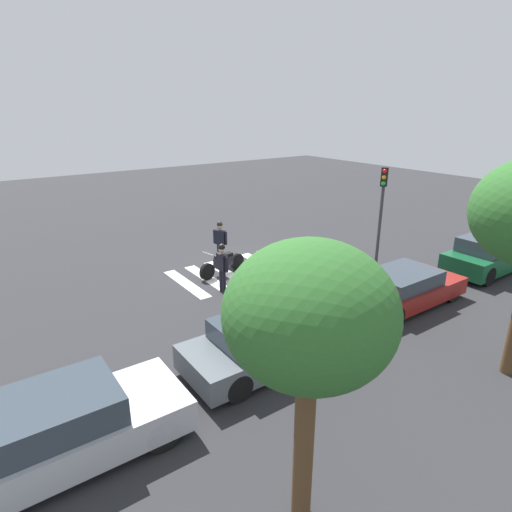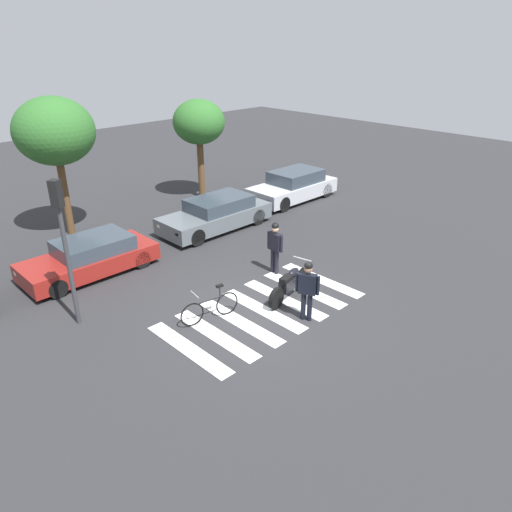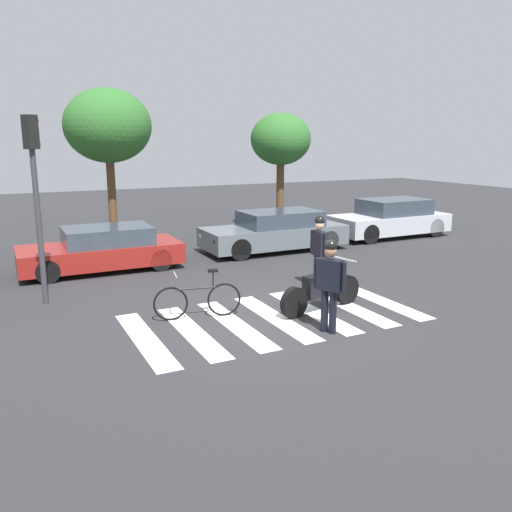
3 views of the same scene
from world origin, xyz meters
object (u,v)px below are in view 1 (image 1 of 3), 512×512
Objects in this scene: officer_by_motorcycle at (220,239)px; police_motorcycle at (223,263)px; car_silver_sedan at (61,429)px; officer_on_foot at (222,265)px; car_green_compact at (488,255)px; car_maroon_wagon at (404,288)px; car_grey_coupe at (272,340)px; traffic_light_pole at (382,203)px; leaning_bicycle at (285,257)px.

police_motorcycle is at bearing 62.62° from officer_by_motorcycle.
officer_by_motorcycle is at bearing -136.49° from car_silver_sedan.
officer_on_foot reaches higher than car_green_compact.
car_grey_coupe is at bearing 1.64° from car_maroon_wagon.
traffic_light_pole reaches higher than car_grey_coupe.
officer_by_motorcycle is 10.71m from car_silver_sedan.
police_motorcycle is 6.51m from traffic_light_pole.
car_green_compact is at bearing 139.19° from officer_by_motorcycle.
officer_by_motorcycle is at bearing -40.81° from car_green_compact.
police_motorcycle is at bearing -58.80° from car_maroon_wagon.
car_maroon_wagon is 3.79m from traffic_light_pole.
traffic_light_pole is at bearing 137.72° from leaning_bicycle.
car_silver_sedan is at bearing 3.70° from car_grey_coupe.
traffic_light_pole is at bearing -124.00° from car_maroon_wagon.
car_grey_coupe is at bearing 20.52° from traffic_light_pole.
car_maroon_wagon is (-0.96, 5.03, 0.20)m from leaning_bicycle.
officer_on_foot reaches higher than officer_by_motorcycle.
officer_by_motorcycle is 0.41× the size of car_maroon_wagon.
car_maroon_wagon is (-4.36, 4.26, -0.46)m from officer_on_foot.
leaning_bicycle is 3.55m from officer_on_foot.
police_motorcycle is 1.42m from officer_by_motorcycle.
traffic_light_pole is (-4.62, 4.31, 1.71)m from officer_by_motorcycle.
traffic_light_pole reaches higher than car_silver_sedan.
police_motorcycle is 6.26m from car_grey_coupe.
car_silver_sedan is at bearing 43.51° from officer_by_motorcycle.
car_maroon_wagon is (-2.88, 6.88, -0.45)m from officer_by_motorcycle.
car_green_compact is 5.16m from car_maroon_wagon.
officer_by_motorcycle is at bearing -110.92° from car_grey_coupe.
officer_on_foot is at bearing -24.40° from car_green_compact.
leaning_bicycle is 7.96m from car_green_compact.
car_green_compact reaches higher than police_motorcycle.
car_silver_sedan reaches higher than leaning_bicycle.
leaning_bicycle is 5.12m from car_maroon_wagon.
officer_by_motorcycle reaches higher than police_motorcycle.
officer_on_foot is at bearing 60.57° from officer_by_motorcycle.
traffic_light_pole is at bearing -159.48° from car_grey_coupe.
car_grey_coupe is 1.15× the size of traffic_light_pole.
car_maroon_wagon is at bearing -177.38° from car_silver_sedan.
traffic_light_pole is at bearing 164.55° from officer_on_foot.
car_silver_sedan is at bearing 13.90° from traffic_light_pole.
car_maroon_wagon reaches higher than police_motorcycle.
officer_by_motorcycle reaches higher than car_silver_sedan.
car_silver_sedan is 12.92m from traffic_light_pole.
car_green_compact is 4.78m from traffic_light_pole.
police_motorcycle is 0.54× the size of car_green_compact.
car_grey_coupe reaches higher than leaning_bicycle.
traffic_light_pole is (-12.38, -3.06, 2.07)m from car_silver_sedan.
officer_on_foot reaches higher than car_maroon_wagon.
traffic_light_pole reaches higher than officer_by_motorcycle.
car_green_compact is at bearing 179.36° from car_maroon_wagon.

